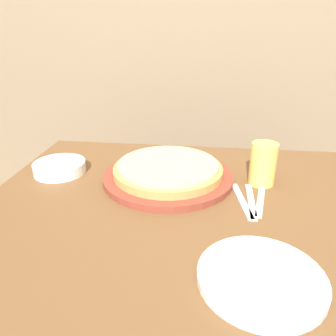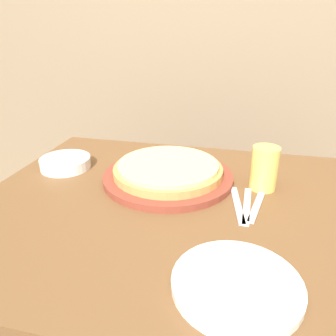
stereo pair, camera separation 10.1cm
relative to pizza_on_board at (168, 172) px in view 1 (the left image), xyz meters
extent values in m
cube|color=brown|center=(0.07, -0.14, -0.39)|extent=(1.15, 0.91, 0.73)
cylinder|color=brown|center=(0.00, 0.00, -0.01)|extent=(0.41, 0.41, 0.02)
cylinder|color=tan|center=(0.00, 0.00, 0.01)|extent=(0.34, 0.34, 0.02)
cylinder|color=#EAD184|center=(0.00, 0.00, 0.03)|extent=(0.31, 0.31, 0.01)
cylinder|color=#E5C65B|center=(0.29, 0.01, 0.04)|extent=(0.08, 0.08, 0.13)
cylinder|color=white|center=(0.29, 0.01, 0.10)|extent=(0.08, 0.08, 0.02)
cylinder|color=white|center=(0.23, -0.42, -0.02)|extent=(0.24, 0.24, 0.02)
cylinder|color=white|center=(-0.36, 0.01, -0.01)|extent=(0.17, 0.17, 0.04)
cube|color=silver|center=(0.22, -0.11, -0.02)|extent=(0.05, 0.20, 0.00)
cube|color=silver|center=(0.24, -0.11, -0.02)|extent=(0.02, 0.20, 0.00)
cube|color=silver|center=(0.27, -0.11, -0.02)|extent=(0.05, 0.17, 0.00)
camera|label=1|loc=(0.11, -0.92, 0.43)|focal=35.00mm
camera|label=2|loc=(0.21, -0.90, 0.43)|focal=35.00mm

